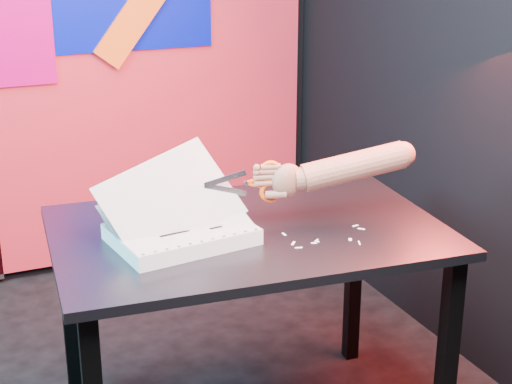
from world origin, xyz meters
name	(u,v)px	position (x,y,z in m)	size (l,w,h in m)	color
room	(58,39)	(0.00, 0.00, 1.35)	(3.01, 3.01, 2.71)	black
backdrop	(20,84)	(0.06, 1.46, 0.96)	(2.88, 0.05, 2.08)	red
work_table	(248,254)	(0.52, -0.07, 0.66)	(1.26, 0.90, 0.75)	black
printout_stack	(181,232)	(0.30, -0.09, 0.78)	(0.46, 0.34, 0.30)	white
scissors	(265,182)	(0.57, -0.09, 0.90)	(0.23, 0.06, 0.13)	silver
hand_forearm	(342,168)	(0.81, -0.15, 0.93)	(0.49, 0.16, 0.16)	#92664F
paper_clippings	(326,238)	(0.70, -0.24, 0.75)	(0.27, 0.17, 0.00)	white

